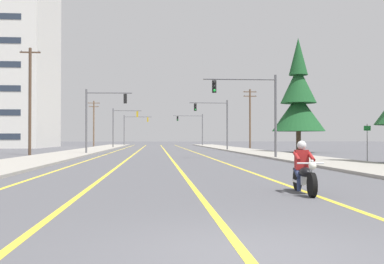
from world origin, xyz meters
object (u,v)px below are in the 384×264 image
utility_pole_right_far (250,117)px  traffic_signal_near_right (254,103)px  motorcycle_with_rider (304,172)px  traffic_signal_far_right (194,125)px  traffic_signal_near_left (99,111)px  conifer_tree_right_verge_far (298,100)px  traffic_signal_mid_right (216,117)px  utility_pole_left_near (30,99)px  street_sign (367,139)px  utility_pole_left_far (94,122)px  traffic_signal_mid_left (121,122)px  traffic_signal_far_left (132,125)px

utility_pole_right_far → traffic_signal_near_right: bearing=-101.4°
motorcycle_with_rider → traffic_signal_far_right: bearing=87.5°
traffic_signal_near_left → conifer_tree_right_verge_far: (20.43, 3.22, 1.52)m
traffic_signal_mid_right → utility_pole_right_far: utility_pole_right_far is taller
traffic_signal_far_right → utility_pole_left_near: (-18.64, -45.23, 0.86)m
street_sign → traffic_signal_far_right: bearing=95.5°
traffic_signal_near_right → utility_pole_left_near: bearing=154.2°
traffic_signal_mid_right → utility_pole_left_far: size_ratio=0.74×
utility_pole_left_near → utility_pole_left_far: 42.10m
utility_pole_right_far → utility_pole_left_far: 30.47m
traffic_signal_far_right → utility_pole_left_near: utility_pole_left_near is taller
motorcycle_with_rider → traffic_signal_near_right: size_ratio=0.35×
traffic_signal_mid_right → utility_pole_left_far: 34.41m
motorcycle_with_rider → traffic_signal_mid_left: size_ratio=0.35×
utility_pole_left_far → street_sign: (24.39, -56.53, -3.01)m
utility_pole_left_near → street_sign: utility_pole_left_near is taller
traffic_signal_far_left → utility_pole_left_near: size_ratio=0.64×
traffic_signal_far_right → utility_pole_left_far: size_ratio=0.74×
traffic_signal_mid_right → traffic_signal_far_right: 32.04m
utility_pole_left_near → utility_pole_left_far: utility_pole_left_near is taller
traffic_signal_mid_left → street_sign: bearing=-67.3°
traffic_signal_near_left → traffic_signal_mid_left: (-0.01, 27.83, 0.01)m
traffic_signal_far_right → street_sign: bearing=-84.5°
traffic_signal_mid_right → traffic_signal_near_right: bearing=-90.5°
traffic_signal_mid_left → traffic_signal_far_left: same height
traffic_signal_far_right → utility_pole_right_far: bearing=-71.3°
motorcycle_with_rider → traffic_signal_near_right: bearing=81.2°
traffic_signal_mid_left → street_sign: size_ratio=2.58×
traffic_signal_near_left → traffic_signal_far_left: size_ratio=1.00×
traffic_signal_mid_left → utility_pole_right_far: (19.48, -4.56, 0.70)m
street_sign → traffic_signal_far_left: bearing=105.4°
traffic_signal_near_left → utility_pole_left_far: size_ratio=0.74×
traffic_signal_near_left → utility_pole_left_far: 40.56m
motorcycle_with_rider → traffic_signal_mid_right: size_ratio=0.35×
traffic_signal_far_left → utility_pole_left_near: utility_pole_left_near is taller
motorcycle_with_rider → traffic_signal_mid_left: (-9.41, 59.20, 3.49)m
traffic_signal_mid_left → street_sign: (18.48, -44.23, -2.58)m
utility_pole_left_near → traffic_signal_far_right: bearing=67.6°
utility_pole_left_far → traffic_signal_far_left: bearing=51.5°
traffic_signal_mid_right → utility_pole_left_far: utility_pole_left_far is taller
traffic_signal_mid_right → street_sign: size_ratio=2.58×
traffic_signal_mid_right → utility_pole_right_far: size_ratio=0.70×
traffic_signal_mid_right → traffic_signal_mid_left: same height
motorcycle_with_rider → utility_pole_left_near: bearing=117.5°
traffic_signal_near_left → traffic_signal_mid_left: same height
traffic_signal_near_left → traffic_signal_mid_right: bearing=41.3°
motorcycle_with_rider → traffic_signal_mid_right: traffic_signal_mid_right is taller
traffic_signal_far_left → utility_pole_right_far: 31.41m
traffic_signal_near_right → traffic_signal_mid_left: bearing=108.0°
traffic_signal_near_left → traffic_signal_far_left: (0.68, 48.42, 0.08)m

